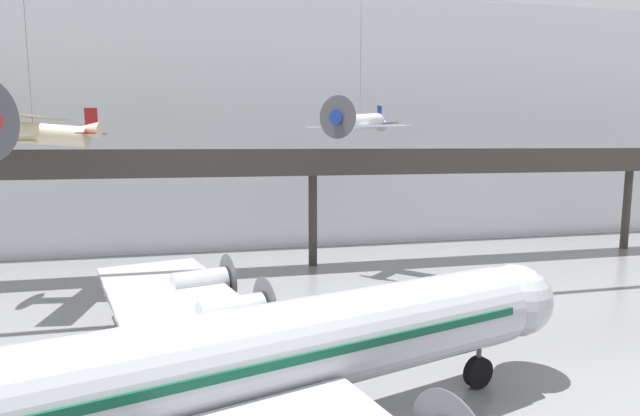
% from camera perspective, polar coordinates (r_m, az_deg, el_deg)
% --- Properties ---
extents(hangar_back_wall, '(140.00, 3.00, 23.82)m').
position_cam_1_polar(hangar_back_wall, '(48.53, -3.02, 9.77)').
color(hangar_back_wall, silver).
rests_on(hangar_back_wall, ground).
extents(mezzanine_walkway, '(110.00, 3.20, 9.49)m').
position_cam_1_polar(mezzanine_walkway, '(38.96, -0.54, 4.39)').
color(mezzanine_walkway, '#38332D').
rests_on(mezzanine_walkway, ground).
extents(airliner_silver_main, '(28.73, 33.31, 9.22)m').
position_cam_1_polar(airliner_silver_main, '(15.81, -12.38, -17.38)').
color(airliner_silver_main, '#B7BABF').
rests_on(airliner_silver_main, ground).
extents(suspended_plane_white_twin, '(7.20, 7.28, 10.05)m').
position_cam_1_polar(suspended_plane_white_twin, '(38.41, 4.59, 9.74)').
color(suspended_plane_white_twin, silver).
extents(suspended_plane_cream_biplane, '(7.82, 9.56, 11.67)m').
position_cam_1_polar(suspended_plane_cream_biplane, '(35.31, -29.97, 7.48)').
color(suspended_plane_cream_biplane, beige).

